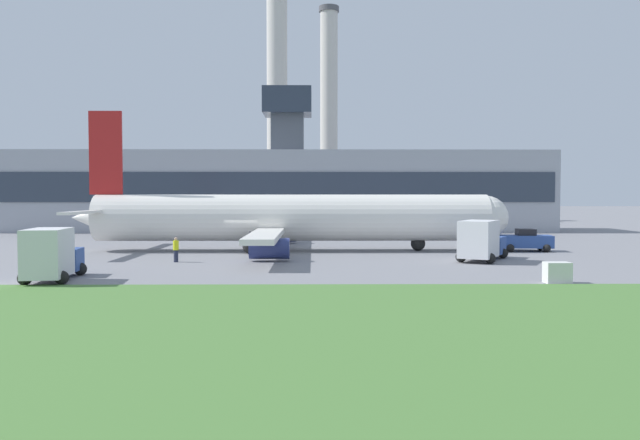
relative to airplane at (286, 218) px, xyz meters
name	(u,v)px	position (x,y,z in m)	size (l,w,h in m)	color
ground_plane	(242,252)	(-3.38, -0.93, -2.58)	(400.00, 400.00, 0.00)	gray
grass_strip	(24,425)	(-3.38, -37.43, -2.55)	(240.00, 37.00, 0.06)	#4C7A38
terminal_building	(270,190)	(-3.28, 28.77, 2.50)	(68.72, 11.24, 17.55)	#9EA3AD
smokestack_left	(277,97)	(-4.09, 58.61, 18.63)	(4.06, 4.06, 42.09)	beige
smokestack_right	(329,113)	(4.91, 61.96, 16.38)	(3.54, 3.54, 37.63)	beige
airplane	(286,218)	(0.00, 0.00, 0.00)	(34.49, 27.83, 10.99)	white
pushback_tug	(526,241)	(18.84, -0.44, -1.79)	(4.08, 2.64, 1.75)	#2D4C93
baggage_truck	(52,256)	(-11.28, -17.25, -1.27)	(2.85, 5.38, 2.73)	#2D4C93
fuel_truck	(481,241)	(13.38, -7.64, -1.26)	(4.45, 5.90, 2.73)	#2D4C93
ground_crew_person	(176,249)	(-6.92, -8.20, -1.75)	(0.48, 0.48, 1.64)	#23283D
utility_cabinet	(557,273)	(14.35, -18.23, -2.06)	(1.23, 0.84, 1.05)	silver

